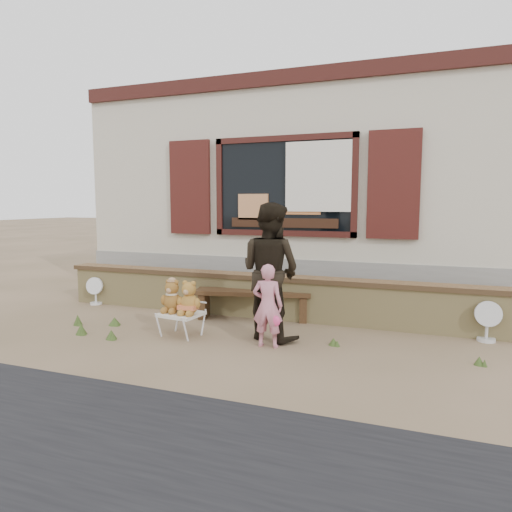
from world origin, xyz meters
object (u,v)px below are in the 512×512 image
at_px(teddy_bear_left, 172,295).
at_px(child, 268,306).
at_px(bench, 253,298).
at_px(teddy_bear_right, 189,297).
at_px(adult, 270,271).
at_px(folding_chair, 181,315).

xyz_separation_m(teddy_bear_left, child, (1.37, -0.05, -0.02)).
bearing_deg(child, bench, -66.26).
relative_size(teddy_bear_left, teddy_bear_right, 0.98).
bearing_deg(adult, teddy_bear_right, 38.11).
bearing_deg(teddy_bear_left, adult, 21.56).
height_order(bench, adult, adult).
bearing_deg(adult, child, 122.85).
distance_m(teddy_bear_left, teddy_bear_right, 0.28).
xyz_separation_m(teddy_bear_left, teddy_bear_right, (0.28, -0.04, 0.00)).
height_order(teddy_bear_left, teddy_bear_right, teddy_bear_right).
relative_size(bench, teddy_bear_right, 3.96).
bearing_deg(teddy_bear_left, folding_chair, -0.00).
relative_size(bench, teddy_bear_left, 4.02).
height_order(folding_chair, teddy_bear_right, teddy_bear_right).
xyz_separation_m(bench, teddy_bear_left, (-0.72, -1.14, 0.21)).
height_order(bench, teddy_bear_left, teddy_bear_left).
relative_size(folding_chair, teddy_bear_right, 1.25).
bearing_deg(teddy_bear_right, teddy_bear_left, -180.00).
xyz_separation_m(folding_chair, adult, (1.13, 0.34, 0.60)).
distance_m(bench, folding_chair, 1.30).
bearing_deg(child, adult, -80.38).
height_order(bench, child, child).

